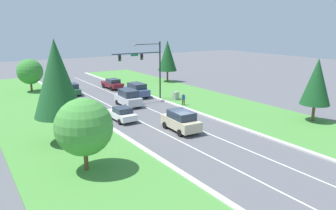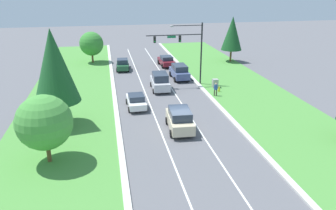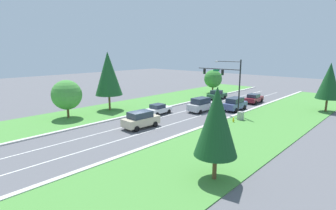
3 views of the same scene
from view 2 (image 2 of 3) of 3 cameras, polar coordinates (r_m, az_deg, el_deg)
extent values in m
plane|color=#5B5B60|center=(30.71, 2.12, -4.51)|extent=(160.00, 160.00, 0.00)
cube|color=beige|center=(32.33, 11.94, -3.49)|extent=(0.50, 90.00, 0.15)
cube|color=beige|center=(30.02, -8.50, -5.21)|extent=(0.50, 90.00, 0.15)
cube|color=#4C8E3D|center=(34.64, 19.99, -2.72)|extent=(10.00, 90.00, 0.08)
cube|color=#4C8E3D|center=(30.36, -18.48, -5.89)|extent=(10.00, 90.00, 0.08)
cube|color=white|center=(30.39, -1.21, -4.79)|extent=(0.14, 81.00, 0.01)
cube|color=white|center=(31.13, 5.35, -4.22)|extent=(0.14, 81.00, 0.01)
cylinder|color=black|center=(43.74, 5.80, 8.77)|extent=(0.20, 0.20, 8.19)
cylinder|color=black|center=(42.38, 1.12, 12.09)|extent=(7.25, 0.12, 0.12)
cube|color=#147042|center=(42.34, 0.63, 11.78)|extent=(1.10, 0.04, 0.28)
cylinder|color=black|center=(42.59, 3.34, 13.66)|extent=(3.99, 0.09, 0.09)
ellipsoid|color=gray|center=(42.16, 0.64, 13.55)|extent=(0.56, 0.28, 0.20)
cube|color=black|center=(42.61, 2.09, 11.44)|extent=(0.28, 0.32, 0.80)
sphere|color=#2D2D2D|center=(42.41, 2.14, 11.72)|extent=(0.16, 0.16, 0.16)
sphere|color=#2D2D2D|center=(42.45, 2.14, 11.41)|extent=(0.16, 0.16, 0.16)
sphere|color=#23D647|center=(42.49, 2.14, 11.10)|extent=(0.16, 0.16, 0.16)
cube|color=black|center=(42.01, -2.34, 11.31)|extent=(0.28, 0.32, 0.80)
sphere|color=#2D2D2D|center=(41.81, -2.31, 11.58)|extent=(0.16, 0.16, 0.16)
sphere|color=#2D2D2D|center=(41.84, -2.30, 11.27)|extent=(0.16, 0.16, 0.16)
sphere|color=#23D647|center=(41.88, -2.30, 10.96)|extent=(0.16, 0.16, 0.16)
cube|color=#235633|center=(52.38, -7.90, 6.86)|extent=(2.06, 4.57, 0.74)
cube|color=#283342|center=(51.95, -7.94, 7.56)|extent=(1.74, 2.10, 0.70)
cylinder|color=black|center=(53.81, -6.94, 6.87)|extent=(0.28, 0.64, 0.63)
cylinder|color=black|center=(53.83, -8.83, 6.78)|extent=(0.28, 0.64, 0.63)
cylinder|color=black|center=(51.13, -6.88, 6.13)|extent=(0.28, 0.64, 0.63)
cylinder|color=black|center=(51.14, -8.87, 6.04)|extent=(0.28, 0.64, 0.63)
cube|color=#475684|center=(46.87, 1.99, 5.58)|extent=(2.07, 4.82, 0.92)
cube|color=#283342|center=(46.54, 2.03, 6.54)|extent=(1.84, 2.90, 0.76)
cylinder|color=black|center=(48.61, 2.67, 5.56)|extent=(0.25, 0.75, 0.75)
cylinder|color=black|center=(48.17, 0.43, 5.44)|extent=(0.25, 0.75, 0.75)
cylinder|color=black|center=(45.86, 3.61, 4.60)|extent=(0.25, 0.75, 0.75)
cylinder|color=black|center=(45.39, 1.24, 4.47)|extent=(0.25, 0.75, 0.75)
cube|color=beige|center=(30.62, 2.05, -2.88)|extent=(2.30, 4.79, 0.97)
cube|color=#283342|center=(30.17, 2.11, -1.46)|extent=(1.99, 2.91, 0.76)
cylinder|color=black|center=(32.29, 3.36, -2.54)|extent=(0.28, 0.71, 0.70)
cylinder|color=black|center=(31.98, -0.18, -2.74)|extent=(0.28, 0.71, 0.70)
cylinder|color=black|center=(29.70, 4.43, -4.74)|extent=(0.28, 0.71, 0.70)
cylinder|color=black|center=(29.37, 0.58, -4.98)|extent=(0.28, 0.71, 0.70)
cube|color=white|center=(36.25, -5.57, 0.56)|extent=(1.92, 4.27, 0.66)
cube|color=#283342|center=(35.80, -5.56, 1.36)|extent=(1.68, 1.94, 0.59)
cylinder|color=black|center=(37.69, -4.45, 0.86)|extent=(0.25, 0.63, 0.63)
cylinder|color=black|center=(37.51, -7.15, 0.66)|extent=(0.25, 0.63, 0.63)
cylinder|color=black|center=(35.26, -3.85, -0.56)|extent=(0.25, 0.63, 0.63)
cylinder|color=black|center=(35.06, -6.73, -0.78)|extent=(0.25, 0.63, 0.63)
cube|color=maroon|center=(54.27, -0.33, 7.58)|extent=(2.20, 4.80, 0.70)
cube|color=#283342|center=(53.86, -0.26, 8.19)|extent=(1.86, 2.21, 0.61)
cylinder|color=black|center=(55.95, 0.25, 7.62)|extent=(0.28, 0.76, 0.75)
cylinder|color=black|center=(55.52, -1.65, 7.50)|extent=(0.28, 0.76, 0.75)
cylinder|color=black|center=(53.22, 1.05, 6.92)|extent=(0.28, 0.76, 0.75)
cylinder|color=black|center=(52.76, -0.94, 6.80)|extent=(0.28, 0.76, 0.75)
cube|color=silver|center=(42.09, -1.41, 3.78)|extent=(2.18, 4.78, 1.00)
cube|color=#283342|center=(41.72, -1.40, 4.96)|extent=(1.91, 2.89, 0.88)
cylinder|color=black|center=(43.75, -0.37, 3.76)|extent=(0.26, 0.63, 0.62)
cylinder|color=black|center=(43.52, -2.94, 3.64)|extent=(0.26, 0.63, 0.62)
cylinder|color=black|center=(41.00, 0.24, 2.58)|extent=(0.26, 0.63, 0.62)
cylinder|color=black|center=(40.75, -2.50, 2.45)|extent=(0.26, 0.63, 0.62)
cube|color=#9E9E99|center=(43.20, 8.21, 3.72)|extent=(0.70, 0.60, 1.20)
cylinder|color=#42382D|center=(40.05, 8.08, 2.09)|extent=(0.14, 0.14, 0.84)
cylinder|color=#42382D|center=(40.11, 8.44, 2.09)|extent=(0.14, 0.14, 0.84)
cube|color=#2D4C99|center=(39.86, 8.31, 3.07)|extent=(0.40, 0.26, 0.60)
sphere|color=tan|center=(39.73, 8.35, 3.68)|extent=(0.22, 0.22, 0.22)
cylinder|color=gold|center=(41.66, 8.87, 2.57)|extent=(0.20, 0.20, 0.55)
sphere|color=gold|center=(41.55, 8.89, 3.01)|extent=(0.18, 0.18, 0.18)
cylinder|color=gold|center=(41.61, 8.71, 2.60)|extent=(0.10, 0.09, 0.09)
cylinder|color=gold|center=(41.69, 9.03, 2.62)|extent=(0.10, 0.09, 0.09)
cylinder|color=brown|center=(58.08, 10.85, 8.42)|extent=(0.32, 0.32, 2.10)
cone|color=#194C23|center=(57.41, 11.11, 12.16)|extent=(3.49, 3.49, 5.58)
cylinder|color=brown|center=(57.83, -13.00, 8.04)|extent=(0.32, 0.32, 1.77)
sphere|color=#388433|center=(57.37, -13.19, 10.35)|extent=(3.98, 3.98, 3.98)
cylinder|color=brown|center=(26.85, -20.08, -7.67)|extent=(0.32, 0.32, 1.79)
sphere|color=#47933D|center=(25.83, -20.74, -2.85)|extent=(4.17, 4.17, 4.17)
cylinder|color=brown|center=(32.96, -18.30, -1.42)|extent=(0.32, 0.32, 2.51)
cone|color=#1E5628|center=(31.58, -19.25, 6.44)|extent=(4.26, 4.26, 6.81)
camera|label=1|loc=(12.23, -88.59, -13.21)|focal=35.00mm
camera|label=3|loc=(31.11, 65.99, 1.47)|focal=28.00mm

